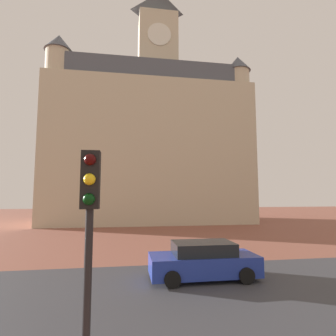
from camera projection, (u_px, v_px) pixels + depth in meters
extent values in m
plane|color=brown|center=(179.00, 285.00, 10.35)|extent=(120.00, 120.00, 0.00)
cube|color=#38383D|center=(186.00, 298.00, 9.01)|extent=(120.00, 8.83, 0.00)
cube|color=beige|center=(149.00, 156.00, 35.68)|extent=(25.20, 11.28, 17.40)
cube|color=#4C515B|center=(150.00, 85.00, 36.67)|extent=(23.18, 10.38, 2.40)
cube|color=beige|center=(157.00, 117.00, 36.36)|extent=(5.17, 5.17, 28.13)
pyramid|color=#4C515B|center=(157.00, 3.00, 38.05)|extent=(5.43, 5.43, 2.80)
cylinder|color=silver|center=(159.00, 34.00, 34.82)|extent=(3.10, 0.15, 3.10)
cylinder|color=beige|center=(55.00, 136.00, 30.03)|extent=(2.80, 2.80, 20.24)
cone|color=#4C515B|center=(59.00, 43.00, 31.14)|extent=(3.20, 3.20, 2.00)
cylinder|color=beige|center=(240.00, 145.00, 33.42)|extent=(2.80, 2.80, 19.42)
cone|color=#4C515B|center=(238.00, 64.00, 34.49)|extent=(3.20, 3.20, 2.00)
cube|color=#23389E|center=(203.00, 264.00, 11.16)|extent=(4.51, 1.84, 0.82)
cube|color=black|center=(203.00, 248.00, 11.22)|extent=(2.52, 1.62, 0.51)
cylinder|color=black|center=(229.00, 264.00, 12.26)|extent=(0.64, 0.22, 0.64)
cylinder|color=black|center=(246.00, 276.00, 10.46)|extent=(0.64, 0.22, 0.64)
cylinder|color=black|center=(165.00, 266.00, 11.80)|extent=(0.64, 0.22, 0.64)
cylinder|color=black|center=(172.00, 279.00, 10.00)|extent=(0.64, 0.22, 0.64)
cylinder|color=black|center=(86.00, 321.00, 3.92)|extent=(0.12, 0.12, 3.29)
cube|color=black|center=(91.00, 180.00, 4.13)|extent=(0.28, 0.24, 0.90)
sphere|color=#390606|center=(90.00, 160.00, 4.03)|extent=(0.18, 0.18, 0.18)
sphere|color=yellow|center=(89.00, 179.00, 4.00)|extent=(0.18, 0.18, 0.18)
sphere|color=#06330C|center=(89.00, 199.00, 3.97)|extent=(0.18, 0.18, 0.18)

